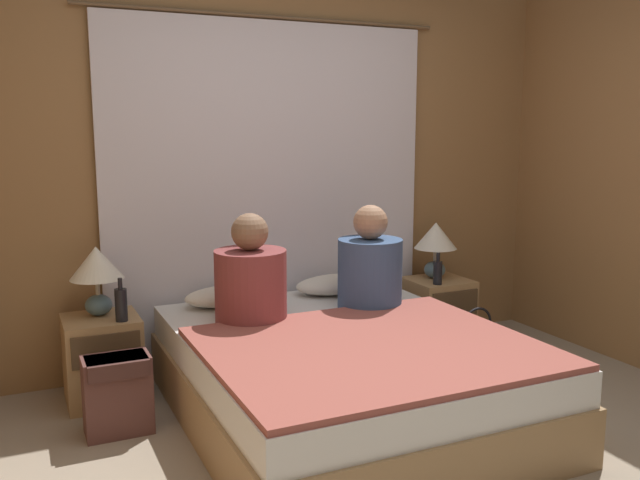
{
  "coord_description": "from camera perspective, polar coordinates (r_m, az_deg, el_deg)",
  "views": [
    {
      "loc": [
        -1.53,
        -2.28,
        1.53
      ],
      "look_at": [
        0.0,
        1.04,
        0.91
      ],
      "focal_mm": 38.0,
      "sensor_mm": 36.0,
      "label": 1
    }
  ],
  "objects": [
    {
      "name": "wall_back",
      "position": [
        4.4,
        -4.42,
        5.97
      ],
      "size": [
        4.2,
        0.06,
        2.5
      ],
      "color": "olive",
      "rests_on": "ground_plane"
    },
    {
      "name": "curtain_panel",
      "position": [
        4.36,
        -4.11,
        3.92
      ],
      "size": [
        2.34,
        0.02,
        2.2
      ],
      "color": "silver",
      "rests_on": "ground_plane"
    },
    {
      "name": "bed",
      "position": [
        3.63,
        2.0,
        -11.41
      ],
      "size": [
        1.62,
        1.97,
        0.46
      ],
      "color": "#99754C",
      "rests_on": "ground_plane"
    },
    {
      "name": "nightstand_left",
      "position": [
        4.02,
        -17.83,
        -9.52
      ],
      "size": [
        0.4,
        0.4,
        0.48
      ],
      "color": "#A87F51",
      "rests_on": "ground_plane"
    },
    {
      "name": "nightstand_right",
      "position": [
        4.8,
        9.88,
        -6.08
      ],
      "size": [
        0.4,
        0.4,
        0.48
      ],
      "color": "#A87F51",
      "rests_on": "ground_plane"
    },
    {
      "name": "lamp_left",
      "position": [
        3.94,
        -18.3,
        -2.31
      ],
      "size": [
        0.29,
        0.29,
        0.39
      ],
      "color": "slate",
      "rests_on": "nightstand_left"
    },
    {
      "name": "lamp_right",
      "position": [
        4.73,
        9.71,
        -0.03
      ],
      "size": [
        0.29,
        0.29,
        0.39
      ],
      "color": "slate",
      "rests_on": "nightstand_right"
    },
    {
      "name": "pillow_left",
      "position": [
        4.11,
        -7.45,
        -4.66
      ],
      "size": [
        0.57,
        0.31,
        0.12
      ],
      "color": "silver",
      "rests_on": "bed"
    },
    {
      "name": "pillow_right",
      "position": [
        4.37,
        1.51,
        -3.73
      ],
      "size": [
        0.57,
        0.31,
        0.12
      ],
      "color": "silver",
      "rests_on": "bed"
    },
    {
      "name": "blanket_on_bed",
      "position": [
        3.3,
        4.34,
        -9.03
      ],
      "size": [
        1.56,
        1.33,
        0.03
      ],
      "color": "#994C42",
      "rests_on": "bed"
    },
    {
      "name": "person_left_in_bed",
      "position": [
        3.72,
        -5.86,
        -3.37
      ],
      "size": [
        0.39,
        0.39,
        0.6
      ],
      "color": "brown",
      "rests_on": "bed"
    },
    {
      "name": "person_right_in_bed",
      "position": [
        4.01,
        4.23,
        -2.29
      ],
      "size": [
        0.38,
        0.38,
        0.61
      ],
      "color": "#38517A",
      "rests_on": "bed"
    },
    {
      "name": "beer_bottle_on_left_stand",
      "position": [
        3.82,
        -16.41,
        -5.2
      ],
      "size": [
        0.07,
        0.07,
        0.24
      ],
      "color": "black",
      "rests_on": "nightstand_left"
    },
    {
      "name": "beer_bottle_on_right_stand",
      "position": [
        4.57,
        9.88,
        -2.67
      ],
      "size": [
        0.06,
        0.06,
        0.22
      ],
      "color": "black",
      "rests_on": "nightstand_right"
    },
    {
      "name": "backpack_on_floor",
      "position": [
        3.6,
        -16.69,
        -12.02
      ],
      "size": [
        0.33,
        0.22,
        0.4
      ],
      "color": "brown",
      "rests_on": "ground_plane"
    },
    {
      "name": "handbag_on_floor",
      "position": [
        4.49,
        13.04,
        -8.76
      ],
      "size": [
        0.29,
        0.17,
        0.39
      ],
      "color": "black",
      "rests_on": "ground_plane"
    }
  ]
}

